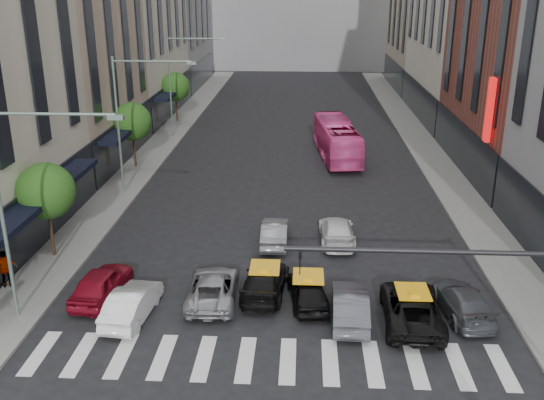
# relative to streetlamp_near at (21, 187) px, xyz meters

# --- Properties ---
(ground) EXTENTS (160.00, 160.00, 0.00)m
(ground) POSITION_rel_streetlamp_near_xyz_m (10.04, -4.00, -5.90)
(ground) COLOR black
(ground) RESTS_ON ground
(sidewalk_left) EXTENTS (3.00, 96.00, 0.15)m
(sidewalk_left) POSITION_rel_streetlamp_near_xyz_m (-1.46, 26.00, -5.83)
(sidewalk_left) COLOR slate
(sidewalk_left) RESTS_ON ground
(sidewalk_right) EXTENTS (3.00, 96.00, 0.15)m
(sidewalk_right) POSITION_rel_streetlamp_near_xyz_m (21.54, 26.00, -5.83)
(sidewalk_right) COLOR slate
(sidewalk_right) RESTS_ON ground
(building_left_b) EXTENTS (8.00, 16.00, 24.00)m
(building_left_b) POSITION_rel_streetlamp_near_xyz_m (-6.96, 24.00, 6.10)
(building_left_b) COLOR tan
(building_left_b) RESTS_ON ground
(tree_near) EXTENTS (2.88, 2.88, 4.95)m
(tree_near) POSITION_rel_streetlamp_near_xyz_m (-1.76, 6.00, -2.25)
(tree_near) COLOR black
(tree_near) RESTS_ON sidewalk_left
(tree_mid) EXTENTS (2.88, 2.88, 4.95)m
(tree_mid) POSITION_rel_streetlamp_near_xyz_m (-1.76, 22.00, -2.25)
(tree_mid) COLOR black
(tree_mid) RESTS_ON sidewalk_left
(tree_far) EXTENTS (2.88, 2.88, 4.95)m
(tree_far) POSITION_rel_streetlamp_near_xyz_m (-1.76, 38.00, -2.25)
(tree_far) COLOR black
(tree_far) RESTS_ON sidewalk_left
(streetlamp_near) EXTENTS (5.38, 0.25, 9.00)m
(streetlamp_near) POSITION_rel_streetlamp_near_xyz_m (0.00, 0.00, 0.00)
(streetlamp_near) COLOR gray
(streetlamp_near) RESTS_ON sidewalk_left
(streetlamp_mid) EXTENTS (5.38, 0.25, 9.00)m
(streetlamp_mid) POSITION_rel_streetlamp_near_xyz_m (0.00, 16.00, 0.00)
(streetlamp_mid) COLOR gray
(streetlamp_mid) RESTS_ON sidewalk_left
(streetlamp_far) EXTENTS (5.38, 0.25, 9.00)m
(streetlamp_far) POSITION_rel_streetlamp_near_xyz_m (0.00, 32.00, 0.00)
(streetlamp_far) COLOR gray
(streetlamp_far) RESTS_ON sidewalk_left
(traffic_signal) EXTENTS (10.10, 0.20, 6.00)m
(traffic_signal) POSITION_rel_streetlamp_near_xyz_m (17.74, -5.00, -1.43)
(traffic_signal) COLOR black
(traffic_signal) RESTS_ON ground
(liberty_sign) EXTENTS (0.30, 0.70, 4.00)m
(liberty_sign) POSITION_rel_streetlamp_near_xyz_m (22.64, 16.00, 0.10)
(liberty_sign) COLOR red
(liberty_sign) RESTS_ON ground
(car_red) EXTENTS (2.12, 4.41, 1.45)m
(car_red) POSITION_rel_streetlamp_near_xyz_m (2.10, 1.92, -5.18)
(car_red) COLOR maroon
(car_red) RESTS_ON ground
(car_white_front) EXTENTS (1.82, 4.26, 1.36)m
(car_white_front) POSITION_rel_streetlamp_near_xyz_m (3.93, 0.30, -5.22)
(car_white_front) COLOR white
(car_white_front) RESTS_ON ground
(car_silver) EXTENTS (2.36, 4.78, 1.30)m
(car_silver) POSITION_rel_streetlamp_near_xyz_m (7.14, 1.98, -5.25)
(car_silver) COLOR gray
(car_silver) RESTS_ON ground
(taxi_left) EXTENTS (2.22, 4.71, 1.33)m
(taxi_left) POSITION_rel_streetlamp_near_xyz_m (9.44, 2.67, -5.24)
(taxi_left) COLOR black
(taxi_left) RESTS_ON ground
(taxi_center) EXTENTS (2.08, 4.07, 1.33)m
(taxi_center) POSITION_rel_streetlamp_near_xyz_m (11.41, 1.90, -5.24)
(taxi_center) COLOR black
(taxi_center) RESTS_ON ground
(car_grey_mid) EXTENTS (1.61, 4.28, 1.40)m
(car_grey_mid) POSITION_rel_streetlamp_near_xyz_m (13.18, 0.59, -5.21)
(car_grey_mid) COLOR #47494F
(car_grey_mid) RESTS_ON ground
(taxi_right) EXTENTS (2.54, 5.17, 1.41)m
(taxi_right) POSITION_rel_streetlamp_near_xyz_m (15.73, 0.58, -5.20)
(taxi_right) COLOR black
(taxi_right) RESTS_ON ground
(car_grey_curb) EXTENTS (2.19, 4.55, 1.28)m
(car_grey_curb) POSITION_rel_streetlamp_near_xyz_m (18.05, 1.28, -5.27)
(car_grey_curb) COLOR #44474C
(car_grey_curb) RESTS_ON ground
(car_row2_left) EXTENTS (1.41, 4.02, 1.32)m
(car_row2_left) POSITION_rel_streetlamp_near_xyz_m (9.62, 8.38, -5.24)
(car_row2_left) COLOR gray
(car_row2_left) RESTS_ON ground
(car_row2_right) EXTENTS (1.94, 4.55, 1.31)m
(car_row2_right) POSITION_rel_streetlamp_near_xyz_m (13.01, 8.75, -5.25)
(car_row2_right) COLOR white
(car_row2_right) RESTS_ON ground
(bus) EXTENTS (3.65, 10.95, 2.99)m
(bus) POSITION_rel_streetlamp_near_xyz_m (13.78, 26.04, -4.41)
(bus) COLOR #F4489D
(bus) RESTS_ON ground
(pedestrian_far) EXTENTS (1.14, 0.85, 1.79)m
(pedestrian_far) POSITION_rel_streetlamp_near_xyz_m (-2.56, 2.50, -4.86)
(pedestrian_far) COLOR gray
(pedestrian_far) RESTS_ON sidewalk_left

